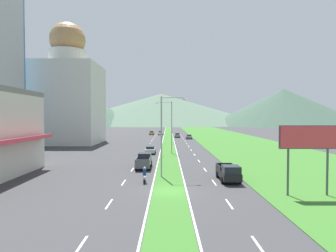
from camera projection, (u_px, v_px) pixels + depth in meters
name	position (u px, v px, depth m)	size (l,w,h in m)	color
ground_plane	(169.00, 191.00, 28.41)	(600.00, 600.00, 0.00)	#38383A
grass_median	(168.00, 141.00, 88.38)	(3.20, 240.00, 0.06)	#387028
grass_verge_right	(235.00, 141.00, 88.39)	(24.00, 240.00, 0.06)	#387028
lane_dash_left_1	(80.00, 246.00, 16.36)	(0.16, 2.80, 0.01)	silver
lane_dash_left_2	(109.00, 204.00, 24.31)	(0.16, 2.80, 0.01)	silver
lane_dash_left_3	(123.00, 183.00, 32.25)	(0.16, 2.80, 0.01)	silver
lane_dash_left_4	(132.00, 170.00, 40.20)	(0.16, 2.80, 0.01)	silver
lane_dash_left_5	(138.00, 161.00, 48.15)	(0.16, 2.80, 0.01)	silver
lane_dash_left_6	(142.00, 155.00, 56.09)	(0.16, 2.80, 0.01)	silver
lane_dash_left_7	(145.00, 150.00, 64.04)	(0.16, 2.80, 0.01)	silver
lane_dash_left_8	(148.00, 146.00, 71.99)	(0.16, 2.80, 0.01)	silver
lane_dash_left_9	(150.00, 143.00, 79.93)	(0.16, 2.80, 0.01)	silver
lane_dash_left_10	(151.00, 141.00, 87.88)	(0.16, 2.80, 0.01)	silver
lane_dash_left_11	(153.00, 139.00, 95.82)	(0.16, 2.80, 0.01)	silver
lane_dash_left_12	(154.00, 137.00, 103.77)	(0.16, 2.80, 0.01)	silver
lane_dash_left_13	(155.00, 136.00, 111.72)	(0.16, 2.80, 0.01)	silver
lane_dash_left_14	(156.00, 135.00, 119.66)	(0.16, 2.80, 0.01)	silver
lane_dash_left_15	(157.00, 134.00, 127.61)	(0.16, 2.80, 0.01)	silver
lane_dash_right_1	(259.00, 246.00, 16.37)	(0.16, 2.80, 0.01)	silver
lane_dash_right_2	(229.00, 204.00, 24.31)	(0.16, 2.80, 0.01)	silver
lane_dash_right_3	(214.00, 183.00, 32.26)	(0.16, 2.80, 0.01)	silver
lane_dash_right_4	(205.00, 170.00, 40.21)	(0.16, 2.80, 0.01)	silver
lane_dash_right_5	(199.00, 161.00, 48.15)	(0.16, 2.80, 0.01)	silver
lane_dash_right_6	(194.00, 155.00, 56.10)	(0.16, 2.80, 0.01)	silver
lane_dash_right_7	(191.00, 150.00, 64.05)	(0.16, 2.80, 0.01)	silver
lane_dash_right_8	(188.00, 146.00, 71.99)	(0.16, 2.80, 0.01)	silver
lane_dash_right_9	(186.00, 143.00, 79.94)	(0.16, 2.80, 0.01)	silver
lane_dash_right_10	(185.00, 141.00, 87.88)	(0.16, 2.80, 0.01)	silver
lane_dash_right_11	(183.00, 139.00, 95.83)	(0.16, 2.80, 0.01)	silver
lane_dash_right_12	(182.00, 137.00, 103.78)	(0.16, 2.80, 0.01)	silver
lane_dash_right_13	(181.00, 136.00, 111.72)	(0.16, 2.80, 0.01)	silver
lane_dash_right_14	(180.00, 135.00, 119.67)	(0.16, 2.80, 0.01)	silver
lane_dash_right_15	(179.00, 134.00, 127.62)	(0.16, 2.80, 0.01)	silver
edge_line_median_left	(162.00, 141.00, 88.38)	(0.16, 240.00, 0.01)	silver
edge_line_median_right	(174.00, 141.00, 88.38)	(0.16, 240.00, 0.01)	silver
domed_building	(68.00, 94.00, 80.45)	(17.34, 17.34, 33.70)	silver
midrise_colored	(76.00, 112.00, 103.29)	(13.81, 13.81, 18.16)	#9E9384
hill_far_left	(62.00, 108.00, 273.51)	(172.06, 172.06, 32.42)	#3D5647
hill_far_center	(161.00, 109.00, 316.58)	(224.15, 224.15, 32.99)	#516B56
hill_far_right	(283.00, 107.00, 254.26)	(133.24, 133.24, 32.35)	#3D5647
street_lamp_near	(164.00, 131.00, 35.07)	(3.25, 0.32, 9.90)	#99999E
street_lamp_mid	(170.00, 124.00, 57.53)	(3.42, 0.31, 10.50)	#99999E
billboard_roadside	(308.00, 141.00, 26.63)	(5.45, 0.28, 6.61)	#4C4C51
car_0	(150.00, 150.00, 57.60)	(2.02, 4.09, 1.52)	#B2B2B7
car_1	(160.00, 133.00, 118.72)	(2.03, 4.39, 1.55)	silver
car_2	(177.00, 135.00, 103.37)	(1.92, 4.34, 1.59)	slate
car_3	(151.00, 133.00, 119.09)	(1.93, 4.47, 1.57)	#C6842D
car_4	(189.00, 137.00, 96.72)	(1.95, 4.12, 1.46)	slate
pickup_truck_0	(144.00, 161.00, 41.65)	(2.18, 5.40, 2.00)	#515459
pickup_truck_1	(228.00, 173.00, 32.95)	(2.18, 5.40, 2.00)	black
motorcycle_rider	(144.00, 176.00, 32.17)	(0.36, 2.00, 1.80)	black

